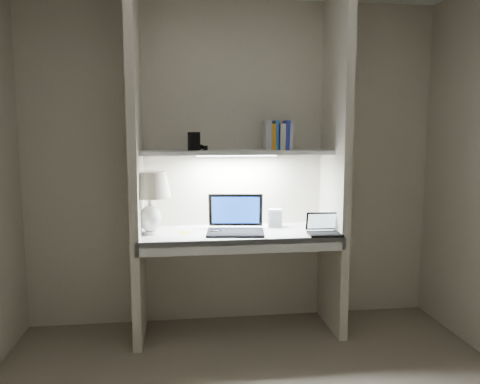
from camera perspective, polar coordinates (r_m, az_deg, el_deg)
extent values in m
cube|color=beige|center=(3.67, -0.75, 3.42)|extent=(3.20, 0.01, 2.50)
cube|color=beige|center=(3.39, -12.57, 2.93)|extent=(0.06, 0.55, 2.50)
cube|color=beige|center=(3.57, 11.53, 3.16)|extent=(0.06, 0.55, 2.50)
cube|color=white|center=(3.47, -0.20, -5.14)|extent=(1.40, 0.55, 0.04)
cube|color=silver|center=(3.23, 0.38, -6.64)|extent=(1.46, 0.03, 0.10)
cube|color=silver|center=(3.49, -0.40, 4.87)|extent=(1.40, 0.36, 0.03)
cube|color=white|center=(3.49, -0.40, 4.51)|extent=(0.60, 0.04, 0.02)
cylinder|color=white|center=(3.44, -10.86, -4.86)|extent=(0.11, 0.11, 0.02)
ellipsoid|color=white|center=(3.42, -10.90, -3.18)|extent=(0.15, 0.15, 0.19)
cylinder|color=white|center=(3.41, -10.95, -1.31)|extent=(0.02, 0.02, 0.08)
sphere|color=#FFD899|center=(3.40, -10.98, 0.06)|extent=(0.05, 0.05, 0.05)
cube|color=black|center=(3.39, -0.57, -4.95)|extent=(0.44, 0.33, 0.02)
cube|color=black|center=(3.39, -0.57, -4.80)|extent=(0.37, 0.24, 0.00)
cube|color=black|center=(3.53, -0.54, -2.21)|extent=(0.41, 0.12, 0.25)
cube|color=blue|center=(3.53, -0.54, -2.23)|extent=(0.36, 0.10, 0.21)
cube|color=black|center=(3.39, 10.32, -5.06)|extent=(0.24, 0.17, 0.02)
cube|color=black|center=(3.39, 10.32, -4.91)|extent=(0.20, 0.12, 0.00)
cube|color=black|center=(3.47, 9.94, -3.50)|extent=(0.23, 0.06, 0.14)
cube|color=silver|center=(3.46, 9.96, -3.52)|extent=(0.21, 0.05, 0.11)
cube|color=silver|center=(3.61, 4.33, -3.21)|extent=(0.12, 0.10, 0.14)
ellipsoid|color=black|center=(3.39, -3.00, -4.84)|extent=(0.11, 0.09, 0.03)
torus|color=black|center=(3.43, 0.40, -4.84)|extent=(0.11, 0.11, 0.01)
cube|color=gold|center=(3.45, -6.75, -4.91)|extent=(0.11, 0.11, 0.00)
cube|color=silver|center=(3.61, 6.04, 6.71)|extent=(0.03, 0.15, 0.20)
cube|color=#2B3AAD|center=(3.60, 5.60, 6.91)|extent=(0.04, 0.15, 0.22)
cube|color=silver|center=(3.60, 5.03, 6.72)|extent=(0.04, 0.15, 0.20)
cube|color=#2659A8|center=(3.59, 4.34, 6.92)|extent=(0.02, 0.15, 0.22)
cube|color=orange|center=(3.58, 3.88, 6.72)|extent=(0.03, 0.15, 0.20)
cube|color=#B6B8BB|center=(3.57, 3.31, 6.93)|extent=(0.04, 0.15, 0.22)
cube|color=black|center=(3.48, -5.63, 6.18)|extent=(0.09, 0.07, 0.13)
ellipsoid|color=black|center=(3.50, -5.17, 5.48)|extent=(0.13, 0.11, 0.05)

